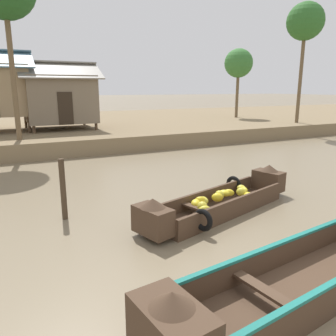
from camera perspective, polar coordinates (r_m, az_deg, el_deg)
ground_plane at (r=14.19m, az=-8.32°, el=0.20°), size 300.00×300.00×0.00m
riverbank_strip at (r=26.32m, az=-17.10°, el=6.73°), size 160.00×20.00×0.82m
banana_boat at (r=9.00m, az=8.98°, el=-5.53°), size 5.27×2.54×0.92m
viewer_boat at (r=6.08m, az=22.55°, el=-16.11°), size 6.05×1.91×0.95m
stilt_house_mid_left at (r=21.38m, az=-17.99°, el=11.30°), size 4.54×4.01×3.95m
palm_tree_near at (r=29.21m, az=11.95°, el=17.02°), size 2.32×2.32×5.57m
palm_tree_mid at (r=26.10m, az=22.39°, el=21.96°), size 2.47×2.47×8.01m
mooring_post at (r=8.69m, az=-17.47°, el=-3.51°), size 0.14×0.14×1.55m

